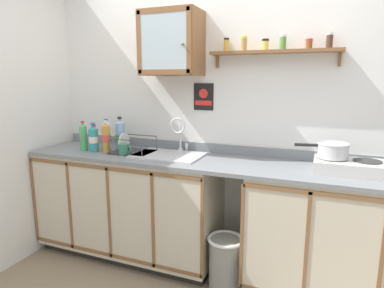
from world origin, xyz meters
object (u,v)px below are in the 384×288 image
(hot_plate_stove, at_px, (349,167))
(dish_rack, at_px, (132,150))
(bottle_water_clear_2, at_px, (95,138))
(wall_cabinet, at_px, (172,43))
(sink, at_px, (169,159))
(bottle_juice_amber_5, at_px, (106,138))
(trash_bin, at_px, (225,262))
(bottle_detergent_teal_1, at_px, (93,139))
(bottle_opaque_white_4, at_px, (107,136))
(mug, at_px, (124,149))
(bottle_soda_green_0, at_px, (83,137))
(saucepan, at_px, (332,150))
(warning_sign, at_px, (204,97))
(bottle_water_blue_3, at_px, (120,135))

(hot_plate_stove, xyz_separation_m, dish_rack, (-1.74, -0.00, -0.02))
(bottle_water_clear_2, bearing_deg, dish_rack, -5.51)
(bottle_water_clear_2, bearing_deg, wall_cabinet, 5.99)
(sink, distance_m, bottle_juice_amber_5, 0.59)
(trash_bin, bearing_deg, bottle_detergent_teal_1, 175.13)
(bottle_opaque_white_4, height_order, mug, bottle_opaque_white_4)
(bottle_soda_green_0, xyz_separation_m, dish_rack, (0.46, 0.08, -0.10))
(saucepan, xyz_separation_m, dish_rack, (-1.62, -0.02, -0.13))
(sink, distance_m, bottle_detergent_teal_1, 0.72)
(bottle_detergent_teal_1, height_order, warning_sign, warning_sign)
(sink, relative_size, bottle_juice_amber_5, 2.03)
(bottle_detergent_teal_1, relative_size, mug, 1.98)
(bottle_water_clear_2, bearing_deg, bottle_juice_amber_5, -28.89)
(bottle_water_clear_2, xyz_separation_m, dish_rack, (0.43, -0.04, -0.08))
(sink, distance_m, mug, 0.39)
(bottle_water_blue_3, bearing_deg, mug, -48.77)
(bottle_juice_amber_5, bearing_deg, trash_bin, -5.63)
(saucepan, bearing_deg, bottle_water_clear_2, 179.46)
(trash_bin, bearing_deg, saucepan, 16.97)
(bottle_water_clear_2, bearing_deg, saucepan, -0.54)
(saucepan, relative_size, bottle_water_blue_3, 1.21)
(mug, height_order, trash_bin, mug)
(hot_plate_stove, relative_size, bottle_water_clear_2, 2.06)
(mug, bearing_deg, bottle_juice_amber_5, 174.60)
(bottle_soda_green_0, relative_size, mug, 2.06)
(mug, distance_m, warning_sign, 0.82)
(bottle_detergent_teal_1, relative_size, bottle_juice_amber_5, 0.91)
(trash_bin, bearing_deg, bottle_water_blue_3, 166.12)
(bottle_detergent_teal_1, height_order, bottle_juice_amber_5, bottle_juice_amber_5)
(bottle_soda_green_0, height_order, bottle_detergent_teal_1, bottle_soda_green_0)
(bottle_soda_green_0, relative_size, bottle_detergent_teal_1, 1.04)
(sink, relative_size, warning_sign, 2.50)
(bottle_juice_amber_5, bearing_deg, bottle_detergent_teal_1, -178.40)
(bottle_opaque_white_4, distance_m, warning_sign, 0.96)
(sink, bearing_deg, bottle_soda_green_0, -173.02)
(saucepan, xyz_separation_m, bottle_opaque_white_4, (-1.91, 0.01, -0.02))
(bottle_juice_amber_5, relative_size, dish_rack, 0.79)
(bottle_water_blue_3, distance_m, dish_rack, 0.22)
(bottle_juice_amber_5, bearing_deg, sink, 10.45)
(saucepan, bearing_deg, trash_bin, -163.03)
(bottle_opaque_white_4, height_order, warning_sign, warning_sign)
(bottle_water_clear_2, bearing_deg, mug, -18.63)
(warning_sign, bearing_deg, saucepan, -13.50)
(saucepan, distance_m, warning_sign, 1.13)
(bottle_juice_amber_5, bearing_deg, bottle_soda_green_0, 179.07)
(saucepan, height_order, bottle_juice_amber_5, bottle_juice_amber_5)
(bottle_soda_green_0, bearing_deg, mug, -2.88)
(dish_rack, xyz_separation_m, warning_sign, (0.57, 0.27, 0.46))
(hot_plate_stove, distance_m, bottle_water_blue_3, 1.91)
(wall_cabinet, bearing_deg, bottle_water_clear_2, -174.01)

